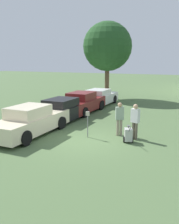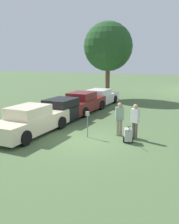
{
  "view_description": "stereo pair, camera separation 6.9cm",
  "coord_description": "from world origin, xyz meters",
  "px_view_note": "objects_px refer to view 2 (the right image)",
  "views": [
    {
      "loc": [
        5.04,
        -10.65,
        3.93
      ],
      "look_at": [
        -0.47,
        1.66,
        1.1
      ],
      "focal_mm": 40.0,
      "sensor_mm": 36.0,
      "label": 1
    },
    {
      "loc": [
        5.1,
        -10.62,
        3.93
      ],
      "look_at": [
        -0.47,
        1.66,
        1.1
      ],
      "focal_mm": 40.0,
      "sensor_mm": 36.0,
      "label": 2
    }
  ],
  "objects_px": {
    "parking_meter": "(88,119)",
    "parked_car_cream": "(31,121)",
    "person_supervisor": "(135,119)",
    "parked_car_black": "(63,111)",
    "parked_car_maroon": "(83,103)",
    "equipment_cart": "(128,135)",
    "parked_car_white": "(99,98)",
    "person_worker": "(120,117)"
  },
  "relations": [
    {
      "from": "parked_car_maroon",
      "to": "person_worker",
      "type": "distance_m",
      "value": 6.27
    },
    {
      "from": "parked_car_cream",
      "to": "equipment_cart",
      "type": "height_order",
      "value": "parked_car_cream"
    },
    {
      "from": "parking_meter",
      "to": "person_worker",
      "type": "bearing_deg",
      "value": 34.61
    },
    {
      "from": "parked_car_cream",
      "to": "parked_car_black",
      "type": "bearing_deg",
      "value": 90.35
    },
    {
      "from": "parked_car_maroon",
      "to": "equipment_cart",
      "type": "height_order",
      "value": "parked_car_maroon"
    },
    {
      "from": "parked_car_cream",
      "to": "parking_meter",
      "type": "distance_m",
      "value": 3.06
    },
    {
      "from": "parking_meter",
      "to": "parked_car_cream",
      "type": "bearing_deg",
      "value": -164.55
    },
    {
      "from": "parked_car_cream",
      "to": "parked_car_white",
      "type": "relative_size",
      "value": 0.99
    },
    {
      "from": "parked_car_cream",
      "to": "person_worker",
      "type": "distance_m",
      "value": 4.7
    },
    {
      "from": "parked_car_cream",
      "to": "parked_car_maroon",
      "type": "height_order",
      "value": "parked_car_cream"
    },
    {
      "from": "parked_car_black",
      "to": "equipment_cart",
      "type": "bearing_deg",
      "value": -25.27
    },
    {
      "from": "parked_car_cream",
      "to": "person_supervisor",
      "type": "height_order",
      "value": "person_supervisor"
    },
    {
      "from": "parked_car_maroon",
      "to": "person_supervisor",
      "type": "bearing_deg",
      "value": -42.24
    },
    {
      "from": "person_worker",
      "to": "equipment_cart",
      "type": "relative_size",
      "value": 1.77
    },
    {
      "from": "person_worker",
      "to": "parked_car_cream",
      "type": "bearing_deg",
      "value": -5.58
    },
    {
      "from": "person_worker",
      "to": "equipment_cart",
      "type": "height_order",
      "value": "person_worker"
    },
    {
      "from": "parking_meter",
      "to": "person_supervisor",
      "type": "relative_size",
      "value": 0.76
    },
    {
      "from": "parked_car_black",
      "to": "equipment_cart",
      "type": "xyz_separation_m",
      "value": [
        5.08,
        -2.44,
        -0.31
      ]
    },
    {
      "from": "parked_car_white",
      "to": "parking_meter",
      "type": "relative_size",
      "value": 3.81
    },
    {
      "from": "parked_car_cream",
      "to": "parking_meter",
      "type": "height_order",
      "value": "parked_car_cream"
    },
    {
      "from": "parked_car_cream",
      "to": "parked_car_maroon",
      "type": "xyz_separation_m",
      "value": [
        0.0,
        6.3,
        -0.0
      ]
    },
    {
      "from": "parked_car_black",
      "to": "parked_car_white",
      "type": "bearing_deg",
      "value": 90.35
    },
    {
      "from": "parked_car_black",
      "to": "parked_car_maroon",
      "type": "relative_size",
      "value": 1.04
    },
    {
      "from": "equipment_cart",
      "to": "parked_car_cream",
      "type": "bearing_deg",
      "value": 168.1
    },
    {
      "from": "parked_car_maroon",
      "to": "parked_car_cream",
      "type": "bearing_deg",
      "value": -89.65
    },
    {
      "from": "parked_car_maroon",
      "to": "parked_car_white",
      "type": "distance_m",
      "value": 3.34
    },
    {
      "from": "parked_car_white",
      "to": "parked_car_cream",
      "type": "bearing_deg",
      "value": -89.65
    },
    {
      "from": "parked_car_maroon",
      "to": "parking_meter",
      "type": "height_order",
      "value": "parked_car_maroon"
    },
    {
      "from": "parked_car_black",
      "to": "person_worker",
      "type": "distance_m",
      "value": 4.61
    },
    {
      "from": "parked_car_black",
      "to": "parked_car_maroon",
      "type": "xyz_separation_m",
      "value": [
        0.0,
        2.99,
        0.03
      ]
    },
    {
      "from": "parked_car_white",
      "to": "parked_car_maroon",
      "type": "bearing_deg",
      "value": -89.65
    },
    {
      "from": "parked_car_white",
      "to": "person_supervisor",
      "type": "relative_size",
      "value": 2.88
    },
    {
      "from": "parked_car_black",
      "to": "parked_car_cream",
      "type": "bearing_deg",
      "value": -89.65
    },
    {
      "from": "parked_car_white",
      "to": "parked_car_black",
      "type": "bearing_deg",
      "value": -89.65
    },
    {
      "from": "equipment_cart",
      "to": "parking_meter",
      "type": "bearing_deg",
      "value": 159.91
    },
    {
      "from": "parked_car_white",
      "to": "equipment_cart",
      "type": "distance_m",
      "value": 10.14
    },
    {
      "from": "parked_car_cream",
      "to": "person_supervisor",
      "type": "bearing_deg",
      "value": 16.1
    },
    {
      "from": "parked_car_maroon",
      "to": "equipment_cart",
      "type": "relative_size",
      "value": 4.92
    },
    {
      "from": "parked_car_white",
      "to": "parking_meter",
      "type": "bearing_deg",
      "value": -71.2
    },
    {
      "from": "person_worker",
      "to": "person_supervisor",
      "type": "relative_size",
      "value": 0.98
    },
    {
      "from": "parked_car_black",
      "to": "parking_meter",
      "type": "xyz_separation_m",
      "value": [
        2.94,
        -2.5,
        0.25
      ]
    },
    {
      "from": "person_supervisor",
      "to": "equipment_cart",
      "type": "height_order",
      "value": "person_supervisor"
    }
  ]
}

